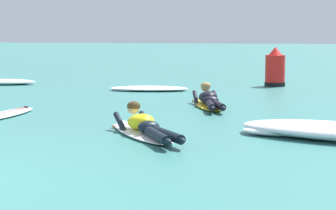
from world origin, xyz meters
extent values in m
plane|color=#387A75|center=(0.00, 10.00, 0.00)|extent=(120.00, 120.00, 0.00)
ellipsoid|color=white|center=(2.41, 3.90, 0.04)|extent=(1.76, 2.24, 0.07)
ellipsoid|color=white|center=(1.81, 4.81, 0.05)|extent=(0.29, 0.28, 0.06)
ellipsoid|color=yellow|center=(2.39, 3.94, 0.20)|extent=(0.69, 0.76, 0.34)
ellipsoid|color=black|center=(2.59, 3.62, 0.17)|extent=(0.44, 0.42, 0.20)
cylinder|color=black|center=(2.86, 3.08, 0.14)|extent=(0.58, 0.85, 0.14)
ellipsoid|color=black|center=(3.09, 2.69, 0.14)|extent=(0.20, 0.24, 0.08)
cylinder|color=black|center=(2.99, 3.16, 0.14)|extent=(0.66, 0.81, 0.14)
ellipsoid|color=black|center=(3.26, 2.80, 0.14)|extent=(0.20, 0.24, 0.08)
cylinder|color=black|center=(2.00, 4.11, 0.12)|extent=(0.42, 0.56, 0.35)
sphere|color=tan|center=(1.78, 4.44, 0.02)|extent=(0.09, 0.09, 0.09)
cylinder|color=black|center=(2.38, 4.34, 0.12)|extent=(0.42, 0.56, 0.35)
sphere|color=tan|center=(2.17, 4.65, 0.02)|extent=(0.09, 0.09, 0.09)
sphere|color=tan|center=(2.18, 4.25, 0.38)|extent=(0.21, 0.21, 0.21)
ellipsoid|color=#47331E|center=(2.19, 4.24, 0.41)|extent=(0.29, 0.29, 0.16)
ellipsoid|color=yellow|center=(2.87, 7.75, 0.04)|extent=(1.13, 2.25, 0.07)
ellipsoid|color=yellow|center=(2.57, 8.75, 0.05)|extent=(0.24, 0.25, 0.06)
ellipsoid|color=black|center=(2.85, 7.80, 0.20)|extent=(0.59, 0.80, 0.35)
ellipsoid|color=black|center=(2.97, 7.40, 0.17)|extent=(0.41, 0.37, 0.20)
cylinder|color=black|center=(3.05, 6.85, 0.14)|extent=(0.32, 0.82, 0.14)
ellipsoid|color=black|center=(3.15, 6.45, 0.14)|extent=(0.16, 0.24, 0.08)
cylinder|color=black|center=(3.21, 6.89, 0.14)|extent=(0.41, 0.81, 0.14)
ellipsoid|color=black|center=(3.35, 6.51, 0.14)|extent=(0.16, 0.24, 0.08)
cylinder|color=black|center=(2.53, 8.11, 0.12)|extent=(0.26, 0.60, 0.34)
sphere|color=tan|center=(2.42, 8.48, 0.02)|extent=(0.09, 0.09, 0.09)
cylinder|color=black|center=(2.95, 8.22, 0.12)|extent=(0.26, 0.60, 0.34)
sphere|color=tan|center=(2.85, 8.57, 0.02)|extent=(0.09, 0.09, 0.09)
sphere|color=tan|center=(2.73, 8.20, 0.38)|extent=(0.21, 0.21, 0.21)
ellipsoid|color=#AD894C|center=(2.74, 8.18, 0.41)|extent=(0.27, 0.25, 0.16)
ellipsoid|color=white|center=(-0.71, 5.40, 0.04)|extent=(0.59, 2.12, 0.07)
cube|color=red|center=(-0.71, 5.40, 0.07)|extent=(0.10, 1.79, 0.01)
cone|color=black|center=(-0.68, 6.27, 0.01)|extent=(0.10, 0.10, 0.16)
ellipsoid|color=white|center=(-3.63, 11.96, 0.06)|extent=(0.81, 0.41, 0.12)
ellipsoid|color=white|center=(0.74, 10.91, 0.06)|extent=(2.24, 1.22, 0.12)
ellipsoid|color=white|center=(1.25, 11.12, 0.04)|extent=(0.84, 0.60, 0.09)
ellipsoid|color=white|center=(0.12, 10.72, 0.03)|extent=(0.81, 0.52, 0.07)
ellipsoid|color=white|center=(4.51, 4.30, 0.07)|extent=(1.13, 0.58, 0.14)
cylinder|color=red|center=(4.01, 13.02, 0.46)|extent=(0.58, 0.58, 0.91)
cone|color=red|center=(4.01, 13.02, 1.03)|extent=(0.40, 0.40, 0.24)
cylinder|color=black|center=(4.01, 13.02, 0.06)|extent=(0.61, 0.61, 0.12)
camera|label=1|loc=(4.94, -5.52, 1.65)|focal=66.97mm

